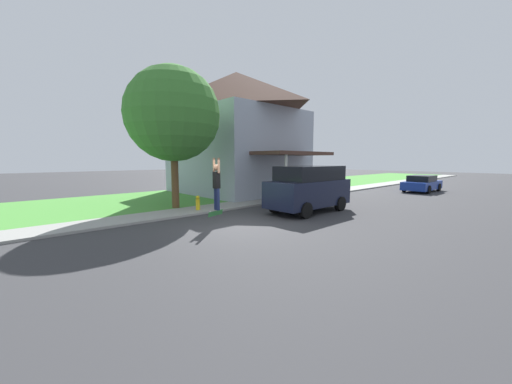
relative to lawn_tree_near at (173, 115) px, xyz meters
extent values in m
plane|color=#333335|center=(4.83, -0.11, -4.70)|extent=(120.00, 120.00, 0.00)
cube|color=#478E38|center=(-3.17, 5.89, -4.66)|extent=(10.00, 80.00, 0.08)
cube|color=gray|center=(1.23, 5.89, -4.65)|extent=(1.80, 80.00, 0.10)
cube|color=#99A3B2|center=(-3.48, 6.82, -1.71)|extent=(8.57, 7.27, 5.82)
pyramid|color=#4C3328|center=(-3.48, 6.82, 2.66)|extent=(9.37, 8.07, 2.92)
cube|color=#4C3328|center=(1.90, 6.82, -1.82)|extent=(2.60, 5.09, 0.20)
cylinder|color=silver|center=(3.00, 5.01, -3.27)|extent=(0.16, 0.16, 2.70)
cylinder|color=brown|center=(0.00, 0.00, -2.94)|extent=(0.36, 0.36, 3.37)
sphere|color=#38752D|center=(0.00, 0.00, 0.01)|extent=(4.61, 4.61, 4.61)
cube|color=black|center=(5.04, 4.32, -3.78)|extent=(1.86, 4.46, 1.20)
cube|color=black|center=(5.04, 4.43, -2.84)|extent=(1.71, 3.48, 0.68)
cylinder|color=black|center=(4.15, 5.70, -4.35)|extent=(0.24, 0.71, 0.71)
cylinder|color=black|center=(5.93, 5.70, -4.35)|extent=(0.24, 0.71, 0.71)
cylinder|color=black|center=(4.15, 2.94, -4.35)|extent=(0.24, 0.71, 0.71)
cylinder|color=black|center=(5.93, 2.94, -4.35)|extent=(0.24, 0.71, 0.71)
cube|color=navy|center=(5.79, 18.00, -4.20)|extent=(1.75, 4.19, 0.62)
cube|color=black|center=(5.79, 17.89, -3.66)|extent=(1.54, 2.18, 0.46)
cylinder|color=black|center=(4.94, 19.25, -4.39)|extent=(0.20, 0.62, 0.62)
cylinder|color=black|center=(6.63, 19.25, -4.39)|extent=(0.20, 0.62, 0.62)
cylinder|color=black|center=(4.94, 16.74, -4.39)|extent=(0.20, 0.62, 0.62)
cylinder|color=black|center=(6.63, 16.74, -4.39)|extent=(0.20, 0.62, 0.62)
cylinder|color=#192347|center=(3.98, -0.32, -3.74)|extent=(0.13, 0.13, 0.86)
cylinder|color=#192347|center=(4.15, -0.32, -3.74)|extent=(0.13, 0.13, 0.86)
cube|color=black|center=(4.06, -0.32, -2.99)|extent=(0.25, 0.20, 0.66)
sphere|color=#9E7051|center=(4.06, -0.32, -2.50)|extent=(0.24, 0.24, 0.24)
cylinder|color=#9E7051|center=(3.90, -0.32, -2.42)|extent=(0.09, 0.09, 0.58)
cylinder|color=#9E7051|center=(4.22, -0.32, -2.42)|extent=(0.09, 0.09, 0.58)
cube|color=#337F3D|center=(3.95, -0.31, -4.32)|extent=(0.19, 0.76, 0.23)
cylinder|color=silver|center=(3.86, -0.08, -4.21)|extent=(0.03, 0.06, 0.06)
cylinder|color=silver|center=(3.83, -0.08, -4.39)|extent=(0.03, 0.06, 0.06)
cylinder|color=silver|center=(3.95, -0.55, -4.23)|extent=(0.03, 0.06, 0.06)
cylinder|color=silver|center=(3.91, -0.55, -4.40)|extent=(0.03, 0.06, 0.06)
cylinder|color=gold|center=(1.43, 0.42, -4.34)|extent=(0.20, 0.20, 0.53)
sphere|color=gold|center=(1.43, 0.42, -3.99)|extent=(0.18, 0.18, 0.18)
camera|label=1|loc=(13.25, -6.74, -2.19)|focal=20.00mm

